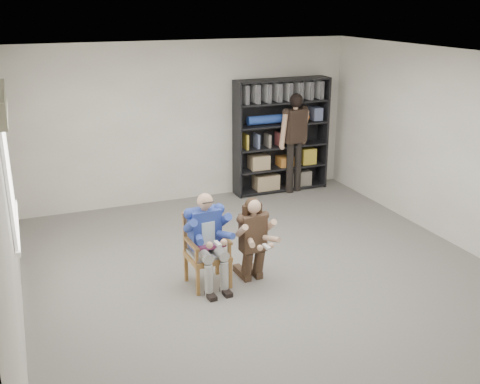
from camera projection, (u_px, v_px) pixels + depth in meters
name	position (u px, v px, depth m)	size (l,w,h in m)	color
room_shell	(274.00, 178.00, 6.78)	(6.00, 7.00, 2.80)	beige
floor	(272.00, 281.00, 7.23)	(6.00, 7.00, 0.01)	gray
window_left	(9.00, 163.00, 6.54)	(0.16, 2.00, 1.75)	white
armchair	(207.00, 251.00, 7.00)	(0.55, 0.53, 0.94)	brown
seated_man	(207.00, 240.00, 6.95)	(0.53, 0.73, 1.22)	navy
kneeling_woman	(254.00, 241.00, 7.07)	(0.47, 0.75, 1.12)	#3A271B
bookshelf	(281.00, 136.00, 10.37)	(1.80, 0.38, 2.10)	black
standing_man	(294.00, 144.00, 10.33)	(0.57, 0.32, 1.84)	black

